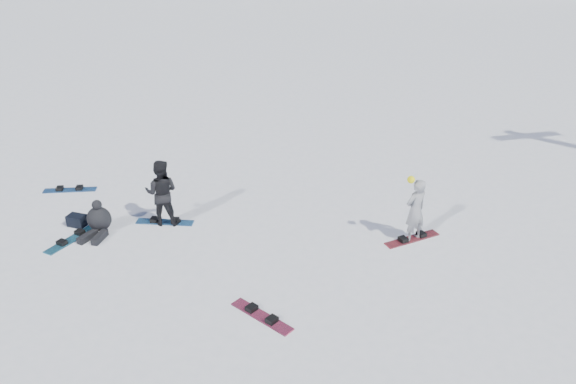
{
  "coord_description": "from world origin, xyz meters",
  "views": [
    {
      "loc": [
        0.74,
        -10.84,
        7.29
      ],
      "look_at": [
        -0.16,
        1.54,
        1.1
      ],
      "focal_mm": 35.0,
      "sensor_mm": 36.0,
      "label": 1
    }
  ],
  "objects_px": {
    "snowboarder_woman": "(415,210)",
    "seated_rider": "(98,220)",
    "gear_bag": "(77,220)",
    "snowboarder_man": "(162,192)",
    "snowboard_loose_b": "(262,316)",
    "snowboard_loose_a": "(71,239)",
    "snowboard_loose_c": "(70,190)"
  },
  "relations": [
    {
      "from": "snowboarder_man",
      "to": "snowboard_loose_b",
      "type": "xyz_separation_m",
      "value": [
        2.98,
        -3.63,
        -0.87
      ]
    },
    {
      "from": "snowboarder_man",
      "to": "seated_rider",
      "type": "distance_m",
      "value": 1.72
    },
    {
      "from": "snowboard_loose_b",
      "to": "snowboard_loose_a",
      "type": "bearing_deg",
      "value": -170.29
    },
    {
      "from": "snowboarder_woman",
      "to": "snowboarder_man",
      "type": "relative_size",
      "value": 1.01
    },
    {
      "from": "gear_bag",
      "to": "snowboard_loose_c",
      "type": "bearing_deg",
      "value": 118.24
    },
    {
      "from": "snowboarder_man",
      "to": "seated_rider",
      "type": "height_order",
      "value": "snowboarder_man"
    },
    {
      "from": "snowboard_loose_c",
      "to": "snowboard_loose_b",
      "type": "height_order",
      "value": "same"
    },
    {
      "from": "gear_bag",
      "to": "snowboard_loose_a",
      "type": "bearing_deg",
      "value": -79.01
    },
    {
      "from": "snowboarder_woman",
      "to": "snowboard_loose_c",
      "type": "height_order",
      "value": "snowboarder_woman"
    },
    {
      "from": "snowboarder_man",
      "to": "seated_rider",
      "type": "bearing_deg",
      "value": 18.82
    },
    {
      "from": "snowboarder_woman",
      "to": "snowboarder_man",
      "type": "bearing_deg",
      "value": -40.43
    },
    {
      "from": "snowboard_loose_b",
      "to": "snowboarder_man",
      "type": "bearing_deg",
      "value": 166.25
    },
    {
      "from": "snowboarder_woman",
      "to": "snowboard_loose_c",
      "type": "bearing_deg",
      "value": -48.95
    },
    {
      "from": "snowboarder_man",
      "to": "gear_bag",
      "type": "height_order",
      "value": "snowboarder_man"
    },
    {
      "from": "snowboarder_woman",
      "to": "snowboarder_man",
      "type": "height_order",
      "value": "snowboarder_woman"
    },
    {
      "from": "snowboard_loose_b",
      "to": "snowboarder_woman",
      "type": "bearing_deg",
      "value": 80.61
    },
    {
      "from": "gear_bag",
      "to": "snowboard_loose_c",
      "type": "height_order",
      "value": "gear_bag"
    },
    {
      "from": "snowboard_loose_c",
      "to": "snowboard_loose_a",
      "type": "height_order",
      "value": "same"
    },
    {
      "from": "snowboarder_woman",
      "to": "seated_rider",
      "type": "bearing_deg",
      "value": -35.61
    },
    {
      "from": "snowboard_loose_a",
      "to": "gear_bag",
      "type": "bearing_deg",
      "value": 35.77
    },
    {
      "from": "snowboard_loose_a",
      "to": "snowboarder_woman",
      "type": "bearing_deg",
      "value": -60.88
    },
    {
      "from": "seated_rider",
      "to": "snowboard_loose_b",
      "type": "bearing_deg",
      "value": -17.18
    },
    {
      "from": "snowboarder_woman",
      "to": "snowboard_loose_b",
      "type": "height_order",
      "value": "snowboarder_woman"
    },
    {
      "from": "snowboarder_woman",
      "to": "snowboard_loose_a",
      "type": "bearing_deg",
      "value": -32.6
    },
    {
      "from": "seated_rider",
      "to": "snowboard_loose_b",
      "type": "relative_size",
      "value": 0.73
    },
    {
      "from": "seated_rider",
      "to": "gear_bag",
      "type": "distance_m",
      "value": 0.77
    },
    {
      "from": "snowboarder_woman",
      "to": "snowboarder_man",
      "type": "xyz_separation_m",
      "value": [
        -6.37,
        0.39,
        0.05
      ]
    },
    {
      "from": "snowboard_loose_c",
      "to": "gear_bag",
      "type": "bearing_deg",
      "value": -71.09
    },
    {
      "from": "gear_bag",
      "to": "snowboarder_man",
      "type": "bearing_deg",
      "value": 8.09
    },
    {
      "from": "snowboarder_man",
      "to": "snowboard_loose_a",
      "type": "height_order",
      "value": "snowboarder_man"
    },
    {
      "from": "snowboard_loose_c",
      "to": "snowboard_loose_a",
      "type": "relative_size",
      "value": 1.0
    },
    {
      "from": "gear_bag",
      "to": "snowboard_loose_b",
      "type": "bearing_deg",
      "value": -32.51
    }
  ]
}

